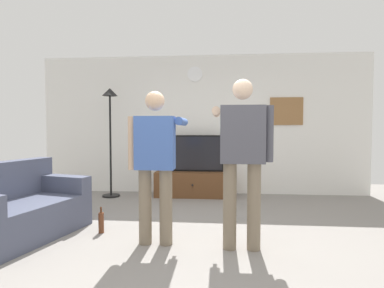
{
  "coord_description": "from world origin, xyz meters",
  "views": [
    {
      "loc": [
        0.35,
        -3.18,
        1.26
      ],
      "look_at": [
        -0.04,
        1.2,
        1.05
      ],
      "focal_mm": 29.02,
      "sensor_mm": 36.0,
      "label": 1
    }
  ],
  "objects_px": {
    "floor_lamp": "(110,119)",
    "beverage_bottle": "(101,222)",
    "framed_picture": "(286,111)",
    "person_standing_nearer_lamp": "(156,158)",
    "tv_stand": "(194,184)",
    "side_couch": "(17,210)",
    "television": "(194,153)",
    "person_standing_nearer_couch": "(242,152)",
    "wall_clock": "(195,74)"
  },
  "relations": [
    {
      "from": "person_standing_nearer_lamp",
      "to": "framed_picture",
      "type": "bearing_deg",
      "value": 54.55
    },
    {
      "from": "tv_stand",
      "to": "person_standing_nearer_lamp",
      "type": "relative_size",
      "value": 0.86
    },
    {
      "from": "beverage_bottle",
      "to": "framed_picture",
      "type": "bearing_deg",
      "value": 42.5
    },
    {
      "from": "side_couch",
      "to": "beverage_bottle",
      "type": "bearing_deg",
      "value": 14.83
    },
    {
      "from": "floor_lamp",
      "to": "person_standing_nearer_lamp",
      "type": "height_order",
      "value": "floor_lamp"
    },
    {
      "from": "wall_clock",
      "to": "beverage_bottle",
      "type": "xyz_separation_m",
      "value": [
        -0.95,
        -2.47,
        -2.21
      ]
    },
    {
      "from": "floor_lamp",
      "to": "beverage_bottle",
      "type": "xyz_separation_m",
      "value": [
        0.59,
        -2.0,
        -1.31
      ]
    },
    {
      "from": "framed_picture",
      "to": "person_standing_nearer_lamp",
      "type": "distance_m",
      "value": 3.45
    },
    {
      "from": "side_couch",
      "to": "framed_picture",
      "type": "bearing_deg",
      "value": 36.96
    },
    {
      "from": "person_standing_nearer_lamp",
      "to": "side_couch",
      "type": "relative_size",
      "value": 1.03
    },
    {
      "from": "floor_lamp",
      "to": "side_couch",
      "type": "height_order",
      "value": "floor_lamp"
    },
    {
      "from": "wall_clock",
      "to": "framed_picture",
      "type": "distance_m",
      "value": 1.9
    },
    {
      "from": "tv_stand",
      "to": "beverage_bottle",
      "type": "xyz_separation_m",
      "value": [
        -0.95,
        -2.18,
        -0.1
      ]
    },
    {
      "from": "person_standing_nearer_couch",
      "to": "beverage_bottle",
      "type": "bearing_deg",
      "value": 167.93
    },
    {
      "from": "person_standing_nearer_lamp",
      "to": "person_standing_nearer_couch",
      "type": "height_order",
      "value": "person_standing_nearer_couch"
    },
    {
      "from": "person_standing_nearer_couch",
      "to": "floor_lamp",
      "type": "bearing_deg",
      "value": 133.74
    },
    {
      "from": "framed_picture",
      "to": "person_standing_nearer_couch",
      "type": "relative_size",
      "value": 0.35
    },
    {
      "from": "side_couch",
      "to": "wall_clock",
      "type": "bearing_deg",
      "value": 55.61
    },
    {
      "from": "person_standing_nearer_couch",
      "to": "side_couch",
      "type": "distance_m",
      "value": 2.67
    },
    {
      "from": "person_standing_nearer_lamp",
      "to": "side_couch",
      "type": "distance_m",
      "value": 1.76
    },
    {
      "from": "person_standing_nearer_lamp",
      "to": "tv_stand",
      "type": "bearing_deg",
      "value": 85.08
    },
    {
      "from": "tv_stand",
      "to": "wall_clock",
      "type": "height_order",
      "value": "wall_clock"
    },
    {
      "from": "tv_stand",
      "to": "beverage_bottle",
      "type": "bearing_deg",
      "value": -113.48
    },
    {
      "from": "framed_picture",
      "to": "side_couch",
      "type": "height_order",
      "value": "framed_picture"
    },
    {
      "from": "person_standing_nearer_couch",
      "to": "side_couch",
      "type": "xyz_separation_m",
      "value": [
        -2.57,
        0.12,
        -0.7
      ]
    },
    {
      "from": "floor_lamp",
      "to": "beverage_bottle",
      "type": "bearing_deg",
      "value": -73.46
    },
    {
      "from": "television",
      "to": "floor_lamp",
      "type": "distance_m",
      "value": 1.68
    },
    {
      "from": "tv_stand",
      "to": "side_couch",
      "type": "height_order",
      "value": "side_couch"
    },
    {
      "from": "wall_clock",
      "to": "floor_lamp",
      "type": "relative_size",
      "value": 0.14
    },
    {
      "from": "tv_stand",
      "to": "framed_picture",
      "type": "bearing_deg",
      "value": 9.55
    },
    {
      "from": "tv_stand",
      "to": "side_couch",
      "type": "relative_size",
      "value": 0.88
    },
    {
      "from": "television",
      "to": "beverage_bottle",
      "type": "distance_m",
      "value": 2.51
    },
    {
      "from": "television",
      "to": "framed_picture",
      "type": "xyz_separation_m",
      "value": [
        1.75,
        0.25,
        0.8
      ]
    },
    {
      "from": "framed_picture",
      "to": "tv_stand",
      "type": "bearing_deg",
      "value": -170.45
    },
    {
      "from": "television",
      "to": "person_standing_nearer_couch",
      "type": "bearing_deg",
      "value": -74.51
    },
    {
      "from": "television",
      "to": "floor_lamp",
      "type": "bearing_deg",
      "value": -171.75
    },
    {
      "from": "floor_lamp",
      "to": "person_standing_nearer_lamp",
      "type": "relative_size",
      "value": 1.21
    },
    {
      "from": "tv_stand",
      "to": "side_couch",
      "type": "distance_m",
      "value": 3.05
    },
    {
      "from": "side_couch",
      "to": "television",
      "type": "bearing_deg",
      "value": 53.05
    },
    {
      "from": "framed_picture",
      "to": "television",
      "type": "bearing_deg",
      "value": -171.93
    },
    {
      "from": "person_standing_nearer_lamp",
      "to": "beverage_bottle",
      "type": "distance_m",
      "value": 1.13
    },
    {
      "from": "floor_lamp",
      "to": "person_standing_nearer_couch",
      "type": "bearing_deg",
      "value": -46.26
    },
    {
      "from": "tv_stand",
      "to": "side_couch",
      "type": "xyz_separation_m",
      "value": [
        -1.86,
        -2.42,
        0.09
      ]
    },
    {
      "from": "person_standing_nearer_couch",
      "to": "beverage_bottle",
      "type": "xyz_separation_m",
      "value": [
        -1.66,
        0.36,
        -0.89
      ]
    },
    {
      "from": "wall_clock",
      "to": "person_standing_nearer_lamp",
      "type": "distance_m",
      "value": 3.09
    },
    {
      "from": "wall_clock",
      "to": "beverage_bottle",
      "type": "distance_m",
      "value": 3.44
    },
    {
      "from": "tv_stand",
      "to": "person_standing_nearer_lamp",
      "type": "bearing_deg",
      "value": -94.92
    },
    {
      "from": "wall_clock",
      "to": "beverage_bottle",
      "type": "bearing_deg",
      "value": -110.98
    },
    {
      "from": "framed_picture",
      "to": "person_standing_nearer_lamp",
      "type": "bearing_deg",
      "value": -125.45
    },
    {
      "from": "wall_clock",
      "to": "floor_lamp",
      "type": "xyz_separation_m",
      "value": [
        -1.54,
        -0.47,
        -0.89
      ]
    }
  ]
}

